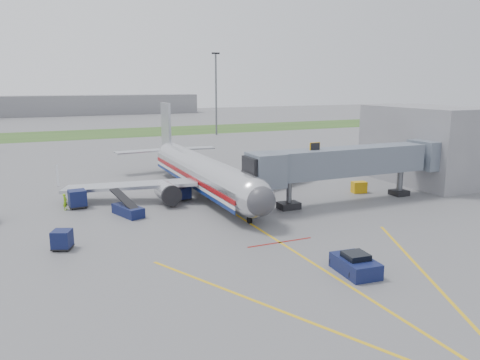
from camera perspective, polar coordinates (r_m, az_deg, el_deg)
name	(u,v)px	position (r m, az deg, el deg)	size (l,w,h in m)	color
ground	(259,229)	(42.82, 2.31, -5.99)	(400.00, 400.00, 0.00)	#565659
grass_strip	(107,133)	(128.48, -15.87, 5.49)	(300.00, 25.00, 0.01)	#2D4C1E
apron_markings	(301,256)	(36.72, 7.50, -9.15)	(21.52, 50.00, 0.01)	gold
airliner	(202,172)	(55.84, -4.62, 0.99)	(32.10, 35.67, 10.25)	silver
jet_bridge	(344,163)	(52.54, 12.56, 2.08)	(25.30, 4.00, 6.90)	slate
terminal	(427,144)	(67.45, 21.85, 4.07)	(10.00, 16.00, 10.00)	slate
light_mast_right	(216,92)	(119.60, -2.94, 10.66)	(2.00, 0.44, 20.40)	#595B60
distant_terminal	(51,106)	(206.87, -22.01, 8.42)	(120.00, 14.00, 8.00)	slate
pushback_tug	(355,265)	(34.08, 13.88, -9.99)	(2.47, 3.73, 1.48)	#0C1839
baggage_cart_a	(183,193)	(53.46, -6.90, -1.61)	(1.70, 1.70, 1.51)	#0C1839
baggage_cart_b	(62,240)	(40.13, -20.87, -6.81)	(1.91, 1.91, 1.57)	#0C1839
baggage_cart_c	(77,199)	(52.58, -19.21, -2.18)	(1.91, 1.91, 1.91)	#0C1839
belt_loader	(128,210)	(48.26, -13.51, -3.55)	(2.75, 4.92, 2.32)	#0C1839
ground_power_cart	(359,187)	(58.36, 14.30, -0.86)	(1.86, 1.42, 1.34)	#D0970C
ramp_worker	(65,202)	(52.13, -20.54, -2.51)	(0.64, 0.42, 1.75)	#89CA17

